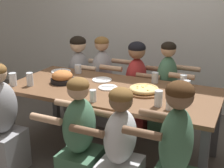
{
  "coord_description": "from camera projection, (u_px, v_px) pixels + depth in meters",
  "views": [
    {
      "loc": [
        1.25,
        -2.72,
        1.81
      ],
      "look_at": [
        0.0,
        0.0,
        0.81
      ],
      "focal_mm": 50.0,
      "sensor_mm": 36.0,
      "label": 1
    }
  ],
  "objects": [
    {
      "name": "diner_far_midleft",
      "position": [
        102.0,
        85.0,
        4.04
      ],
      "size": [
        0.51,
        0.4,
        1.14
      ],
      "rotation": [
        0.0,
        0.0,
        -1.57
      ],
      "color": "#99999E",
      "rests_on": "ground"
    },
    {
      "name": "diner_near_right",
      "position": [
        174.0,
        161.0,
        2.3
      ],
      "size": [
        0.51,
        0.4,
        1.16
      ],
      "rotation": [
        0.0,
        0.0,
        1.57
      ],
      "color": "#477556",
      "rests_on": "ground"
    },
    {
      "name": "diner_far_center",
      "position": [
        136.0,
        89.0,
        3.85
      ],
      "size": [
        0.51,
        0.4,
        1.12
      ],
      "rotation": [
        0.0,
        0.0,
        -1.57
      ],
      "color": "#B22D2D",
      "rests_on": "ground"
    },
    {
      "name": "diner_near_left",
      "position": [
        3.0,
        124.0,
        2.97
      ],
      "size": [
        0.51,
        0.4,
        1.1
      ],
      "rotation": [
        0.0,
        0.0,
        1.57
      ],
      "color": "#99999E",
      "rests_on": "ground"
    },
    {
      "name": "drinking_glass_g",
      "position": [
        30.0,
        80.0,
        3.24
      ],
      "size": [
        0.07,
        0.07,
        0.14
      ],
      "color": "silver",
      "rests_on": "dining_table"
    },
    {
      "name": "drinking_glass_c",
      "position": [
        187.0,
        88.0,
        3.0
      ],
      "size": [
        0.06,
        0.06,
        0.14
      ],
      "color": "silver",
      "rests_on": "dining_table"
    },
    {
      "name": "drinking_glass_b",
      "position": [
        185.0,
        97.0,
        2.77
      ],
      "size": [
        0.07,
        0.07,
        0.14
      ],
      "color": "silver",
      "rests_on": "dining_table"
    },
    {
      "name": "cocktail_glass_blue",
      "position": [
        170.0,
        105.0,
        2.65
      ],
      "size": [
        0.06,
        0.06,
        0.11
      ],
      "color": "silver",
      "rests_on": "dining_table"
    },
    {
      "name": "empty_plate_a",
      "position": [
        102.0,
        80.0,
        3.43
      ],
      "size": [
        0.21,
        0.21,
        0.02
      ],
      "color": "white",
      "rests_on": "dining_table"
    },
    {
      "name": "skillet_bowl",
      "position": [
        62.0,
        77.0,
        3.34
      ],
      "size": [
        0.37,
        0.25,
        0.14
      ],
      "color": "black",
      "rests_on": "dining_table"
    },
    {
      "name": "diner_far_left",
      "position": [
        79.0,
        81.0,
        4.17
      ],
      "size": [
        0.51,
        0.4,
        1.13
      ],
      "rotation": [
        0.0,
        0.0,
        -1.57
      ],
      "color": "#99999E",
      "rests_on": "ground"
    },
    {
      "name": "drinking_glass_d",
      "position": [
        93.0,
        96.0,
        2.82
      ],
      "size": [
        0.06,
        0.06,
        0.11
      ],
      "color": "silver",
      "rests_on": "dining_table"
    },
    {
      "name": "drinking_glass_h",
      "position": [
        13.0,
        79.0,
        3.24
      ],
      "size": [
        0.08,
        0.08,
        0.14
      ],
      "color": "silver",
      "rests_on": "dining_table"
    },
    {
      "name": "diner_near_midright",
      "position": [
        120.0,
        155.0,
        2.5
      ],
      "size": [
        0.51,
        0.4,
        1.05
      ],
      "rotation": [
        0.0,
        0.0,
        1.57
      ],
      "color": "silver",
      "rests_on": "ground"
    },
    {
      "name": "empty_plate_b",
      "position": [
        61.0,
        71.0,
        3.74
      ],
      "size": [
        0.23,
        0.23,
        0.02
      ],
      "color": "white",
      "rests_on": "dining_table"
    },
    {
      "name": "ground_plane",
      "position": [
        112.0,
        154.0,
        3.41
      ],
      "size": [
        18.0,
        18.0,
        0.0
      ],
      "primitive_type": "plane",
      "color": "#514C47",
      "rests_on": "ground"
    },
    {
      "name": "pizza_board_main",
      "position": [
        144.0,
        90.0,
        3.04
      ],
      "size": [
        0.34,
        0.34,
        0.06
      ],
      "color": "brown",
      "rests_on": "dining_table"
    },
    {
      "name": "empty_plate_c",
      "position": [
        108.0,
        87.0,
        3.19
      ],
      "size": [
        0.2,
        0.2,
        0.02
      ],
      "color": "white",
      "rests_on": "dining_table"
    },
    {
      "name": "diner_near_center",
      "position": [
        80.0,
        144.0,
        2.64
      ],
      "size": [
        0.51,
        0.4,
        1.08
      ],
      "rotation": [
        0.0,
        0.0,
        1.57
      ],
      "color": "#477556",
      "rests_on": "ground"
    },
    {
      "name": "dining_table",
      "position": [
        112.0,
        96.0,
        3.19
      ],
      "size": [
        2.13,
        0.97,
        0.76
      ],
      "color": "brown",
      "rests_on": "ground"
    },
    {
      "name": "drinking_glass_f",
      "position": [
        155.0,
        78.0,
        3.34
      ],
      "size": [
        0.07,
        0.07,
        0.11
      ],
      "color": "silver",
      "rests_on": "dining_table"
    },
    {
      "name": "drinking_glass_i",
      "position": [
        158.0,
        99.0,
        2.71
      ],
      "size": [
        0.07,
        0.07,
        0.14
      ],
      "color": "silver",
      "rests_on": "dining_table"
    },
    {
      "name": "drinking_glass_a",
      "position": [
        183.0,
        83.0,
        3.15
      ],
      "size": [
        0.07,
        0.07,
        0.15
      ],
      "color": "silver",
      "rests_on": "dining_table"
    },
    {
      "name": "drinking_glass_e",
      "position": [
        78.0,
        69.0,
        3.69
      ],
      "size": [
        0.08,
        0.08,
        0.1
      ],
      "color": "silver",
      "rests_on": "dining_table"
    },
    {
      "name": "diner_far_midright",
      "position": [
        166.0,
        94.0,
        3.7
      ],
      "size": [
        0.51,
        0.4,
        1.15
      ],
      "rotation": [
        0.0,
        0.0,
        -1.57
      ],
      "color": "#477556",
      "rests_on": "ground"
    }
  ]
}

